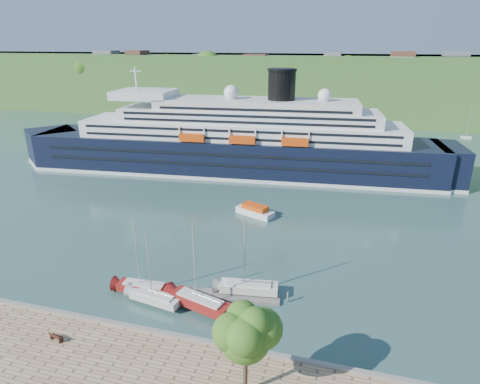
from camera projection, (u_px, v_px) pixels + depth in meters
name	position (u px, v px, depth m)	size (l,w,h in m)	color
ground	(142.00, 336.00, 42.20)	(400.00, 400.00, 0.00)	#294945
far_hillside	(307.00, 85.00, 168.85)	(400.00, 50.00, 24.00)	#336127
quay_coping	(140.00, 328.00, 41.62)	(220.00, 0.50, 0.30)	slate
cruise_ship	(231.00, 122.00, 91.59)	(106.12, 15.45, 23.83)	black
park_bench	(56.00, 336.00, 39.98)	(1.51, 0.62, 0.97)	#462014
promenade_tree	(245.00, 348.00, 32.62)	(5.66, 5.66, 9.37)	#34671B
floating_pontoon	(215.00, 294.00, 48.82)	(15.87, 1.94, 0.35)	slate
sailboat_white_near	(153.00, 271.00, 45.68)	(6.96, 1.93, 8.99)	silver
sailboat_red	(199.00, 271.00, 44.36)	(8.19, 2.28, 10.58)	maroon
sailboat_white_far	(249.00, 258.00, 47.38)	(7.76, 2.16, 10.02)	silver
tender_launch	(255.00, 210.00, 71.33)	(7.10, 2.43, 1.96)	#D1420C
sailboat_extra	(141.00, 261.00, 47.56)	(7.25, 2.01, 9.36)	maroon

